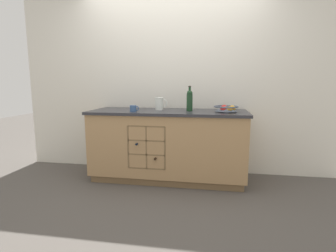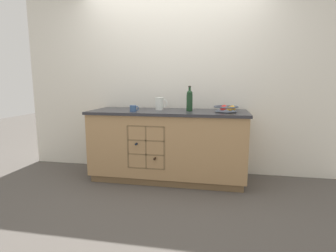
% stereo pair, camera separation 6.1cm
% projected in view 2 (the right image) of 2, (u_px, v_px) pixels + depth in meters
% --- Properties ---
extents(ground_plane, '(14.00, 14.00, 0.00)m').
position_uv_depth(ground_plane, '(168.00, 178.00, 3.47)').
color(ground_plane, '#4C4742').
extents(back_wall, '(4.40, 0.06, 2.55)m').
position_uv_depth(back_wall, '(173.00, 81.00, 3.66)').
color(back_wall, silver).
rests_on(back_wall, ground_plane).
extents(kitchen_island, '(1.99, 0.72, 0.90)m').
position_uv_depth(kitchen_island, '(168.00, 145.00, 3.40)').
color(kitchen_island, brown).
rests_on(kitchen_island, ground_plane).
extents(fruit_bowl, '(0.29, 0.29, 0.09)m').
position_uv_depth(fruit_bowl, '(226.00, 108.00, 3.15)').
color(fruit_bowl, '#4C5666').
rests_on(fruit_bowl, kitchen_island).
extents(white_pitcher, '(0.16, 0.11, 0.16)m').
position_uv_depth(white_pitcher, '(160.00, 103.00, 3.41)').
color(white_pitcher, silver).
rests_on(white_pitcher, kitchen_island).
extents(ceramic_mug, '(0.11, 0.08, 0.08)m').
position_uv_depth(ceramic_mug, '(133.00, 108.00, 3.21)').
color(ceramic_mug, '#385684').
rests_on(ceramic_mug, kitchen_island).
extents(standing_wine_bottle, '(0.08, 0.08, 0.31)m').
position_uv_depth(standing_wine_bottle, '(190.00, 100.00, 3.25)').
color(standing_wine_bottle, '#19381E').
rests_on(standing_wine_bottle, kitchen_island).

